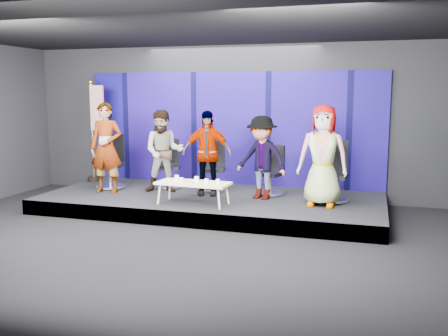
{
  "coord_description": "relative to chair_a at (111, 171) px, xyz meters",
  "views": [
    {
      "loc": [
        3.2,
        -7.18,
        2.45
      ],
      "look_at": [
        0.31,
        2.4,
        0.91
      ],
      "focal_mm": 40.0,
      "sensor_mm": 36.0,
      "label": 1
    }
  ],
  "objects": [
    {
      "name": "mug_b",
      "position": [
        2.14,
        -1.12,
        0.09
      ],
      "size": [
        0.08,
        0.08,
        0.09
      ],
      "primitive_type": "cylinder",
      "color": "silver",
      "rests_on": "coffee_table"
    },
    {
      "name": "panelist_a",
      "position": [
        0.18,
        -0.48,
        0.57
      ],
      "size": [
        0.75,
        0.54,
        1.93
      ],
      "primitive_type": "imported",
      "rotation": [
        0.0,
        0.0,
        0.11
      ],
      "color": "black",
      "rests_on": "riser"
    },
    {
      "name": "mug_c",
      "position": [
        2.39,
        -0.96,
        0.09
      ],
      "size": [
        0.09,
        0.09,
        0.1
      ],
      "primitive_type": "cylinder",
      "color": "silver",
      "rests_on": "coffee_table"
    },
    {
      "name": "chair_b",
      "position": [
        1.23,
        0.41,
        -0.03
      ],
      "size": [
        0.77,
        0.77,
        1.09
      ],
      "rotation": [
        0.0,
        0.0,
        0.3
      ],
      "color": "silver",
      "rests_on": "riser"
    },
    {
      "name": "panelist_d",
      "position": [
        3.49,
        -0.16,
        0.45
      ],
      "size": [
        1.22,
        0.92,
        1.68
      ],
      "primitive_type": "imported",
      "rotation": [
        0.0,
        0.0,
        -0.31
      ],
      "color": "black",
      "rests_on": "riser"
    },
    {
      "name": "room_walls",
      "position": [
        2.43,
        -2.67,
        1.74
      ],
      "size": [
        10.02,
        8.02,
        3.51
      ],
      "color": "black",
      "rests_on": "ground"
    },
    {
      "name": "panelist_b",
      "position": [
        1.33,
        -0.09,
        0.49
      ],
      "size": [
        1.02,
        0.89,
        1.76
      ],
      "primitive_type": "imported",
      "rotation": [
        0.0,
        0.0,
        0.3
      ],
      "color": "black",
      "rests_on": "riser"
    },
    {
      "name": "mug_d",
      "position": [
        2.64,
        -1.12,
        0.09
      ],
      "size": [
        0.08,
        0.08,
        0.09
      ],
      "primitive_type": "cylinder",
      "color": "silver",
      "rests_on": "coffee_table"
    },
    {
      "name": "chair_d",
      "position": [
        3.59,
        0.33,
        -0.05
      ],
      "size": [
        0.73,
        0.73,
        1.03
      ],
      "rotation": [
        0.0,
        0.0,
        -0.31
      ],
      "color": "silver",
      "rests_on": "riser"
    },
    {
      "name": "backdrop",
      "position": [
        2.43,
        1.28,
        0.91
      ],
      "size": [
        7.0,
        0.08,
        2.6
      ],
      "primitive_type": "cube",
      "color": "#0A0650",
      "rests_on": "riser"
    },
    {
      "name": "panelist_e",
      "position": [
        4.72,
        -0.42,
        0.57
      ],
      "size": [
        0.97,
        0.67,
        1.92
      ],
      "primitive_type": "imported",
      "rotation": [
        0.0,
        0.0,
        -0.06
      ],
      "color": "black",
      "rests_on": "riser"
    },
    {
      "name": "ground",
      "position": [
        2.43,
        -2.67,
        -0.69
      ],
      "size": [
        10.0,
        10.0,
        0.0
      ],
      "primitive_type": "plane",
      "color": "black",
      "rests_on": "ground"
    },
    {
      "name": "coffee_table",
      "position": [
        2.34,
        -1.03,
        0.01
      ],
      "size": [
        1.44,
        0.68,
        0.43
      ],
      "rotation": [
        0.0,
        0.0,
        -0.06
      ],
      "color": "tan",
      "rests_on": "riser"
    },
    {
      "name": "riser",
      "position": [
        2.43,
        -0.17,
        -0.54
      ],
      "size": [
        7.0,
        3.0,
        0.3
      ],
      "primitive_type": "cube",
      "color": "black",
      "rests_on": "ground"
    },
    {
      "name": "mug_e",
      "position": [
        2.85,
        -1.05,
        0.08
      ],
      "size": [
        0.07,
        0.07,
        0.08
      ],
      "primitive_type": "cylinder",
      "color": "silver",
      "rests_on": "coffee_table"
    },
    {
      "name": "chair_a",
      "position": [
        0.0,
        0.0,
        0.0
      ],
      "size": [
        0.74,
        0.74,
        1.19
      ],
      "rotation": [
        0.0,
        0.0,
        0.11
      ],
      "color": "silver",
      "rests_on": "riser"
    },
    {
      "name": "flag_stand",
      "position": [
        -0.71,
        0.58,
        0.89
      ],
      "size": [
        0.55,
        0.32,
        2.43
      ],
      "rotation": [
        0.0,
        0.0,
        -0.24
      ],
      "color": "black",
      "rests_on": "riser"
    },
    {
      "name": "chair_e",
      "position": [
        4.9,
        0.06,
        -0.0
      ],
      "size": [
        0.71,
        0.71,
        1.18
      ],
      "rotation": [
        0.0,
        0.0,
        -0.06
      ],
      "color": "silver",
      "rests_on": "riser"
    },
    {
      "name": "mug_a",
      "position": [
        1.96,
        -0.91,
        0.09
      ],
      "size": [
        0.08,
        0.08,
        0.1
      ],
      "primitive_type": "cylinder",
      "color": "silver",
      "rests_on": "coffee_table"
    },
    {
      "name": "panelist_c",
      "position": [
        2.31,
        -0.1,
        0.49
      ],
      "size": [
        1.09,
        0.6,
        1.76
      ],
      "primitive_type": "imported",
      "rotation": [
        0.0,
        0.0,
        0.18
      ],
      "color": "black",
      "rests_on": "riser"
    },
    {
      "name": "chair_c",
      "position": [
        2.3,
        0.41,
        -0.03
      ],
      "size": [
        0.71,
        0.71,
        1.09
      ],
      "rotation": [
        0.0,
        0.0,
        0.18
      ],
      "color": "silver",
      "rests_on": "riser"
    }
  ]
}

